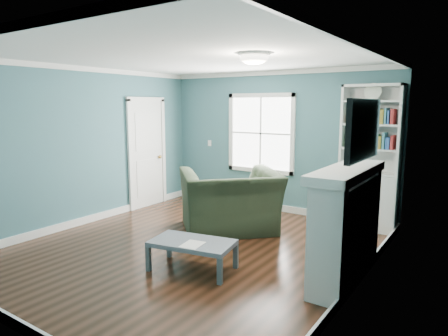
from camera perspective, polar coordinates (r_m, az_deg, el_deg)
The scene contains 13 objects.
floor at distance 5.71m, azimuth -4.54°, elevation -11.37°, with size 5.00×5.00×0.00m, color black.
room_walls at distance 5.37m, azimuth -4.75°, elevation 4.66°, with size 5.00×5.00×5.00m.
trim at distance 5.40m, azimuth -4.70°, elevation 1.01°, with size 4.50×5.00×2.60m.
window at distance 7.61m, azimuth 5.28°, elevation 4.95°, with size 1.40×0.06×1.50m.
bookshelf at distance 6.75m, azimuth 20.03°, elevation -0.58°, with size 0.90×0.35×2.31m.
fireplace at distance 4.75m, azimuth 17.23°, elevation -7.92°, with size 0.44×1.58×1.30m.
tv at distance 4.53m, azimuth 19.34°, elevation 5.20°, with size 0.06×1.10×0.65m, color black.
door at distance 7.93m, azimuth -10.92°, elevation 2.26°, with size 0.12×0.98×2.17m.
ceiling_fixture at distance 4.96m, azimuth 4.32°, elevation 15.51°, with size 0.38×0.38×0.15m.
light_switch at distance 8.27m, azimuth -2.06°, elevation 3.57°, with size 0.08×0.01×0.12m, color white.
recliner at distance 6.29m, azimuth 0.84°, elevation -3.29°, with size 1.47×0.96×1.29m, color black.
coffee_table at distance 4.92m, azimuth -4.55°, elevation -10.86°, with size 1.08×0.72×0.36m.
paper_sheet at distance 4.78m, azimuth -4.54°, elevation -10.84°, with size 0.22×0.28×0.00m, color white.
Camera 1 is at (3.35, -4.17, 1.99)m, focal length 32.00 mm.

